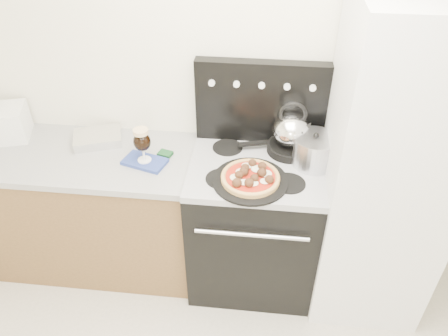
# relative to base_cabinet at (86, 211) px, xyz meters

# --- Properties ---
(room_shell) EXTENTS (3.52, 3.01, 2.52)m
(room_shell) POSITION_rel_base_cabinet_xyz_m (1.02, -0.91, 0.82)
(room_shell) COLOR beige
(room_shell) RESTS_ON ground
(base_cabinet) EXTENTS (1.45, 0.60, 0.86)m
(base_cabinet) POSITION_rel_base_cabinet_xyz_m (0.00, 0.00, 0.00)
(base_cabinet) COLOR brown
(base_cabinet) RESTS_ON ground
(countertop) EXTENTS (1.48, 0.63, 0.04)m
(countertop) POSITION_rel_base_cabinet_xyz_m (0.00, 0.00, 0.45)
(countertop) COLOR #A1A1A1
(countertop) RESTS_ON base_cabinet
(stove_body) EXTENTS (0.76, 0.65, 0.88)m
(stove_body) POSITION_rel_base_cabinet_xyz_m (1.10, -0.02, 0.01)
(stove_body) COLOR black
(stove_body) RESTS_ON ground
(cooktop) EXTENTS (0.76, 0.65, 0.04)m
(cooktop) POSITION_rel_base_cabinet_xyz_m (1.10, -0.02, 0.47)
(cooktop) COLOR #ADADB2
(cooktop) RESTS_ON stove_body
(backguard) EXTENTS (0.76, 0.08, 0.50)m
(backguard) POSITION_rel_base_cabinet_xyz_m (1.10, 0.25, 0.74)
(backguard) COLOR black
(backguard) RESTS_ON cooktop
(fridge) EXTENTS (0.64, 0.68, 1.90)m
(fridge) POSITION_rel_base_cabinet_xyz_m (1.80, -0.05, 0.52)
(fridge) COLOR silver
(fridge) RESTS_ON ground
(toaster_oven) EXTENTS (0.37, 0.32, 0.20)m
(toaster_oven) POSITION_rel_base_cabinet_xyz_m (-0.48, 0.12, 0.57)
(toaster_oven) COLOR white
(toaster_oven) RESTS_ON countertop
(foil_sheet) EXTENTS (0.33, 0.29, 0.06)m
(foil_sheet) POSITION_rel_base_cabinet_xyz_m (0.12, 0.13, 0.50)
(foil_sheet) COLOR white
(foil_sheet) RESTS_ON countertop
(oven_mitt) EXTENTS (0.27, 0.21, 0.02)m
(oven_mitt) POSITION_rel_base_cabinet_xyz_m (0.46, -0.05, 0.48)
(oven_mitt) COLOR #2A3D8E
(oven_mitt) RESTS_ON countertop
(beer_glass) EXTENTS (0.12, 0.12, 0.21)m
(beer_glass) POSITION_rel_base_cabinet_xyz_m (0.46, -0.05, 0.60)
(beer_glass) COLOR black
(beer_glass) RESTS_ON oven_mitt
(pizza_pan) EXTENTS (0.47, 0.47, 0.01)m
(pizza_pan) POSITION_rel_base_cabinet_xyz_m (1.08, -0.18, 0.50)
(pizza_pan) COLOR black
(pizza_pan) RESTS_ON cooktop
(pizza) EXTENTS (0.39, 0.39, 0.04)m
(pizza) POSITION_rel_base_cabinet_xyz_m (1.08, -0.18, 0.53)
(pizza) COLOR #C0903E
(pizza) RESTS_ON pizza_pan
(skillet) EXTENTS (0.32, 0.32, 0.05)m
(skillet) POSITION_rel_base_cabinet_xyz_m (1.29, 0.13, 0.51)
(skillet) COLOR black
(skillet) RESTS_ON cooktop
(tea_kettle) EXTENTS (0.24, 0.24, 0.23)m
(tea_kettle) POSITION_rel_base_cabinet_xyz_m (1.29, 0.13, 0.65)
(tea_kettle) COLOR white
(tea_kettle) RESTS_ON skillet
(stock_pot) EXTENTS (0.26, 0.26, 0.17)m
(stock_pot) POSITION_rel_base_cabinet_xyz_m (1.42, 0.02, 0.57)
(stock_pot) COLOR silver
(stock_pot) RESTS_ON cooktop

